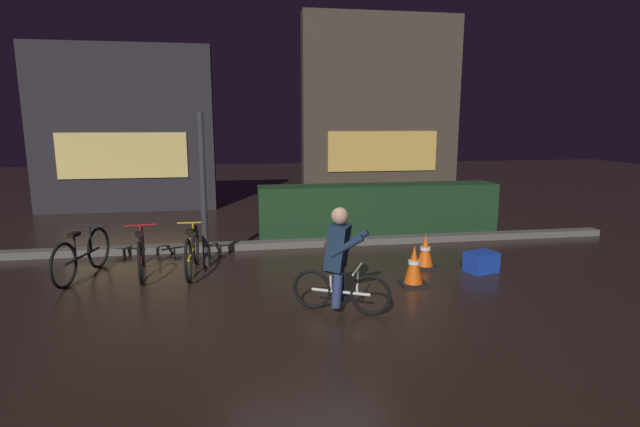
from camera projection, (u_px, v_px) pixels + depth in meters
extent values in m
plane|color=black|center=(313.00, 288.00, 6.55)|extent=(40.00, 40.00, 0.00)
cube|color=#56544F|center=(295.00, 244.00, 8.67)|extent=(12.00, 0.24, 0.12)
cube|color=#19381C|center=(379.00, 209.00, 9.75)|extent=(4.80, 0.70, 0.97)
cube|color=#262328|center=(123.00, 129.00, 11.89)|extent=(4.33, 0.50, 4.04)
cube|color=#F2D172|center=(123.00, 156.00, 11.74)|extent=(3.03, 0.04, 1.10)
cube|color=#42382D|center=(381.00, 109.00, 13.53)|extent=(4.43, 0.50, 5.10)
cube|color=#E5B751|center=(383.00, 151.00, 13.48)|extent=(3.10, 0.04, 1.10)
cylinder|color=#2D2D33|center=(203.00, 192.00, 7.26)|extent=(0.10, 0.10, 2.34)
torus|color=black|center=(99.00, 248.00, 7.39)|extent=(0.17, 0.63, 0.63)
torus|color=black|center=(64.00, 266.00, 6.47)|extent=(0.17, 0.63, 0.63)
cylinder|color=black|center=(82.00, 256.00, 6.93)|extent=(0.23, 0.92, 0.04)
cylinder|color=black|center=(75.00, 247.00, 6.73)|extent=(0.03, 0.03, 0.35)
cube|color=black|center=(74.00, 235.00, 6.70)|extent=(0.14, 0.22, 0.05)
cylinder|color=black|center=(90.00, 238.00, 7.14)|extent=(0.03, 0.03, 0.40)
cylinder|color=black|center=(89.00, 225.00, 7.11)|extent=(0.45, 0.12, 0.02)
torus|color=black|center=(142.00, 247.00, 7.49)|extent=(0.14, 0.61, 0.61)
torus|color=black|center=(140.00, 263.00, 6.65)|extent=(0.14, 0.61, 0.61)
cylinder|color=#B21919|center=(141.00, 254.00, 7.07)|extent=(0.17, 0.89, 0.04)
cylinder|color=#B21919|center=(140.00, 246.00, 6.89)|extent=(0.03, 0.03, 0.34)
cube|color=black|center=(139.00, 234.00, 6.86)|extent=(0.13, 0.21, 0.05)
cylinder|color=#B21919|center=(141.00, 238.00, 7.26)|extent=(0.03, 0.03, 0.38)
cylinder|color=#B21919|center=(140.00, 225.00, 7.23)|extent=(0.46, 0.09, 0.02)
torus|color=black|center=(195.00, 244.00, 7.61)|extent=(0.06, 0.62, 0.62)
torus|color=black|center=(188.00, 261.00, 6.72)|extent=(0.06, 0.62, 0.62)
cylinder|color=gold|center=(192.00, 252.00, 7.16)|extent=(0.05, 0.92, 0.04)
cylinder|color=gold|center=(190.00, 243.00, 6.98)|extent=(0.03, 0.03, 0.35)
cube|color=black|center=(190.00, 232.00, 6.94)|extent=(0.10, 0.20, 0.05)
cylinder|color=gold|center=(193.00, 235.00, 7.37)|extent=(0.03, 0.03, 0.39)
cylinder|color=gold|center=(193.00, 223.00, 7.34)|extent=(0.46, 0.03, 0.02)
cube|color=black|center=(413.00, 283.00, 6.66)|extent=(0.36, 0.36, 0.03)
cone|color=#EA560F|center=(414.00, 264.00, 6.61)|extent=(0.26, 0.26, 0.52)
cylinder|color=white|center=(414.00, 262.00, 6.61)|extent=(0.16, 0.16, 0.05)
cube|color=black|center=(425.00, 266.00, 7.47)|extent=(0.36, 0.36, 0.03)
cone|color=#EA560F|center=(425.00, 250.00, 7.42)|extent=(0.26, 0.26, 0.48)
cylinder|color=white|center=(425.00, 248.00, 7.42)|extent=(0.16, 0.16, 0.05)
cube|color=#193DB7|center=(481.00, 262.00, 7.22)|extent=(0.51, 0.43, 0.30)
torus|color=black|center=(370.00, 295.00, 5.57)|extent=(0.45, 0.25, 0.48)
torus|color=black|center=(312.00, 289.00, 5.77)|extent=(0.45, 0.25, 0.48)
cylinder|color=silver|center=(341.00, 292.00, 5.67)|extent=(0.65, 0.34, 0.04)
cylinder|color=silver|center=(331.00, 280.00, 5.68)|extent=(0.03, 0.03, 0.26)
cube|color=black|center=(331.00, 269.00, 5.66)|extent=(0.22, 0.18, 0.05)
cylinder|color=silver|center=(357.00, 281.00, 5.59)|extent=(0.03, 0.03, 0.30)
cylinder|color=silver|center=(357.00, 269.00, 5.56)|extent=(0.22, 0.42, 0.02)
cylinder|color=navy|center=(341.00, 284.00, 5.76)|extent=(0.19, 0.24, 0.42)
cylinder|color=navy|center=(337.00, 290.00, 5.57)|extent=(0.19, 0.24, 0.42)
cube|color=#192D47|center=(338.00, 247.00, 5.58)|extent=(0.37, 0.40, 0.54)
sphere|color=tan|center=(340.00, 216.00, 5.51)|extent=(0.20, 0.20, 0.20)
cylinder|color=#192D47|center=(352.00, 240.00, 5.66)|extent=(0.39, 0.25, 0.29)
cylinder|color=#192D47|center=(347.00, 246.00, 5.40)|extent=(0.39, 0.25, 0.29)
ellipsoid|color=maroon|center=(337.00, 246.00, 5.80)|extent=(0.36, 0.28, 0.24)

